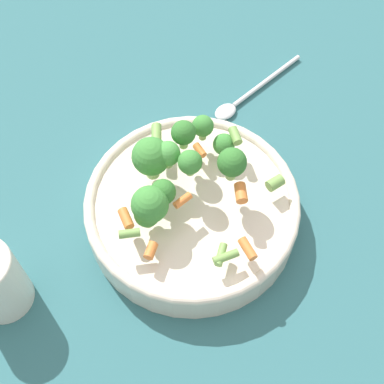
{
  "coord_description": "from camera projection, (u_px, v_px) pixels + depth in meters",
  "views": [
    {
      "loc": [
        0.05,
        -0.33,
        0.62
      ],
      "look_at": [
        0.0,
        0.0,
        0.07
      ],
      "focal_mm": 50.0,
      "sensor_mm": 36.0,
      "label": 1
    }
  ],
  "objects": [
    {
      "name": "ground_plane",
      "position": [
        192.0,
        219.0,
        0.7
      ],
      "size": [
        3.0,
        3.0,
        0.0
      ],
      "primitive_type": "plane",
      "color": "#2D6066"
    },
    {
      "name": "bowl",
      "position": [
        192.0,
        208.0,
        0.68
      ],
      "size": [
        0.27,
        0.27,
        0.05
      ],
      "color": "beige",
      "rests_on": "ground_plane"
    },
    {
      "name": "pasta_salad",
      "position": [
        175.0,
        171.0,
        0.63
      ],
      "size": [
        0.19,
        0.19,
        0.08
      ],
      "color": "#8CB766",
      "rests_on": "bowl"
    },
    {
      "name": "spoon",
      "position": [
        244.0,
        98.0,
        0.81
      ],
      "size": [
        0.12,
        0.16,
        0.01
      ],
      "rotation": [
        0.0,
        0.0,
        10.34
      ],
      "color": "silver",
      "rests_on": "ground_plane"
    }
  ]
}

